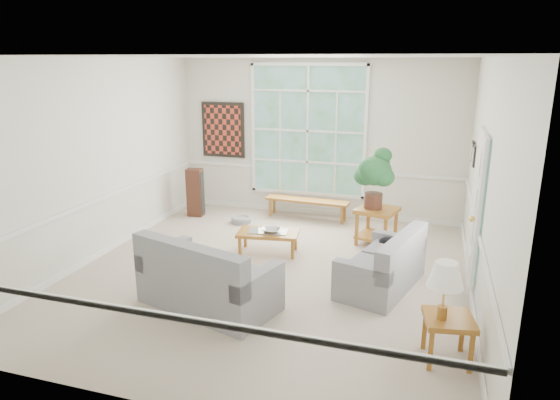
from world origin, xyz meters
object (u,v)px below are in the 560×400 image
object	(u,v)px
coffee_table	(268,242)
loveseat_front	(209,271)
side_table	(447,339)
loveseat_right	(382,260)
end_table	(376,226)

from	to	relation	value
coffee_table	loveseat_front	bearing A→B (deg)	-102.82
coffee_table	side_table	distance (m)	3.49
loveseat_right	end_table	world-z (taller)	loveseat_right
end_table	side_table	size ratio (longest dim) A/B	1.25
loveseat_right	side_table	xyz separation A→B (m)	(0.83, -1.53, -0.15)
loveseat_right	end_table	size ratio (longest dim) A/B	2.37
coffee_table	end_table	distance (m)	1.84
loveseat_front	end_table	distance (m)	3.30
end_table	side_table	bearing A→B (deg)	-71.20
loveseat_front	end_table	bearing A→B (deg)	75.24
loveseat_right	end_table	bearing A→B (deg)	114.45
loveseat_front	coffee_table	xyz separation A→B (m)	(0.14, 1.88, -0.28)
loveseat_right	loveseat_front	world-z (taller)	loveseat_front
loveseat_right	coffee_table	size ratio (longest dim) A/B	1.53
side_table	loveseat_front	bearing A→B (deg)	172.44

